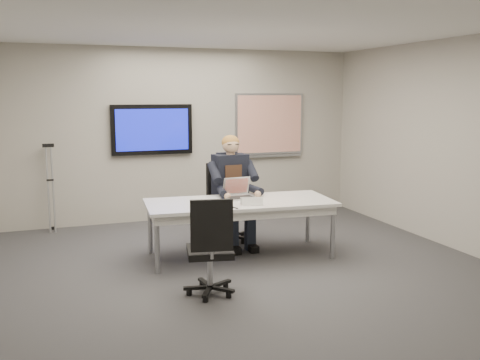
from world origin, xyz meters
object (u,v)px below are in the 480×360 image
object	(u,v)px
office_chair_far	(228,217)
office_chair_near	(210,265)
laptop	(239,193)
seated_person	(235,202)
conference_table	(240,207)

from	to	relation	value
office_chair_far	office_chair_near	distance (m)	2.13
office_chair_near	laptop	xyz separation A→B (m)	(0.80, 1.38, 0.46)
office_chair_far	laptop	bearing A→B (deg)	-111.01
office_chair_near	office_chair_far	bearing A→B (deg)	-101.98
seated_person	laptop	bearing A→B (deg)	-104.98
seated_person	office_chair_far	bearing A→B (deg)	87.84
conference_table	laptop	world-z (taller)	laptop
office_chair_far	conference_table	bearing A→B (deg)	-114.19
office_chair_near	seated_person	world-z (taller)	seated_person
conference_table	office_chair_far	distance (m)	0.84
office_chair_near	laptop	bearing A→B (deg)	-108.90
conference_table	office_chair_near	distance (m)	1.43
office_chair_far	seated_person	size ratio (longest dim) A/B	0.73
conference_table	office_chair_near	size ratio (longest dim) A/B	2.31
conference_table	office_chair_far	xyz separation A→B (m)	(0.09, 0.78, -0.30)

